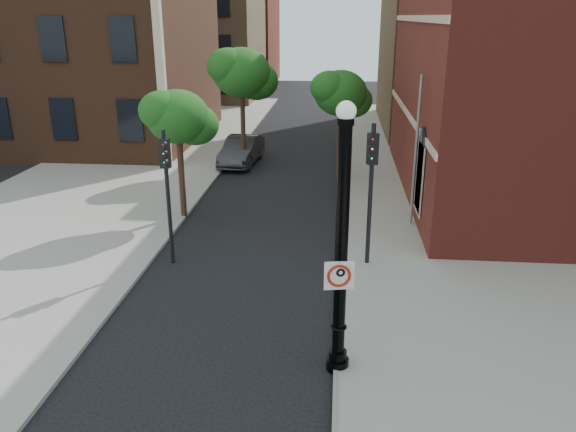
# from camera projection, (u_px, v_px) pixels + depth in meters

# --- Properties ---
(ground) EXTENTS (120.00, 120.00, 0.00)m
(ground) POSITION_uv_depth(u_px,v_px,m) (248.00, 360.00, 13.14)
(ground) COLOR black
(ground) RESTS_ON ground
(sidewalk_right) EXTENTS (8.00, 60.00, 0.12)m
(sidewalk_right) POSITION_uv_depth(u_px,v_px,m) (440.00, 220.00, 21.98)
(sidewalk_right) COLOR gray
(sidewalk_right) RESTS_ON ground
(sidewalk_left) EXTENTS (10.00, 50.00, 0.12)m
(sidewalk_left) POSITION_uv_depth(u_px,v_px,m) (138.00, 162.00, 30.77)
(sidewalk_left) COLOR gray
(sidewalk_left) RESTS_ON ground
(curb_edge) EXTENTS (0.10, 60.00, 0.14)m
(curb_edge) POSITION_uv_depth(u_px,v_px,m) (339.00, 216.00, 22.32)
(curb_edge) COLOR gray
(curb_edge) RESTS_ON ground
(bg_building_tan_a) EXTENTS (12.00, 12.00, 12.00)m
(bg_building_tan_a) POSITION_uv_depth(u_px,v_px,m) (195.00, 34.00, 53.41)
(bg_building_tan_a) COLOR #7C6243
(bg_building_tan_a) RESTS_ON ground
(bg_building_red) EXTENTS (12.00, 12.00, 10.00)m
(bg_building_red) POSITION_uv_depth(u_px,v_px,m) (224.00, 39.00, 66.88)
(bg_building_red) COLOR maroon
(bg_building_red) RESTS_ON ground
(bg_building_tan_b) EXTENTS (22.00, 14.00, 14.00)m
(bg_building_tan_b) POSITION_uv_depth(u_px,v_px,m) (553.00, 25.00, 37.54)
(bg_building_tan_b) COLOR #7C6243
(bg_building_tan_b) RESTS_ON ground
(lamppost) EXTENTS (0.51, 0.51, 6.07)m
(lamppost) POSITION_uv_depth(u_px,v_px,m) (341.00, 256.00, 11.86)
(lamppost) COLOR black
(lamppost) RESTS_ON ground
(no_parking_sign) EXTENTS (0.64, 0.16, 0.65)m
(no_parking_sign) POSITION_uv_depth(u_px,v_px,m) (339.00, 275.00, 11.84)
(no_parking_sign) COLOR white
(no_parking_sign) RESTS_ON ground
(parked_car) EXTENTS (1.95, 4.66, 1.50)m
(parked_car) POSITION_uv_depth(u_px,v_px,m) (242.00, 151.00, 30.24)
(parked_car) COLOR #2D2C31
(parked_car) RESTS_ON ground
(traffic_signal_left) EXTENTS (0.33, 0.38, 4.36)m
(traffic_signal_left) POSITION_uv_depth(u_px,v_px,m) (167.00, 176.00, 17.34)
(traffic_signal_left) COLOR black
(traffic_signal_left) RESTS_ON ground
(traffic_signal_right) EXTENTS (0.37, 0.41, 4.61)m
(traffic_signal_right) POSITION_uv_depth(u_px,v_px,m) (371.00, 173.00, 17.04)
(traffic_signal_right) COLOR black
(traffic_signal_right) RESTS_ON ground
(utility_pole) EXTENTS (0.11, 0.11, 5.67)m
(utility_pole) POSITION_uv_depth(u_px,v_px,m) (416.00, 153.00, 20.59)
(utility_pole) COLOR #999999
(utility_pole) RESTS_ON ground
(street_tree_a) EXTENTS (2.80, 2.53, 5.05)m
(street_tree_a) POSITION_uv_depth(u_px,v_px,m) (179.00, 118.00, 21.06)
(street_tree_a) COLOR black
(street_tree_a) RESTS_ON ground
(street_tree_b) EXTENTS (3.42, 3.10, 6.17)m
(street_tree_b) POSITION_uv_depth(u_px,v_px,m) (243.00, 74.00, 27.93)
(street_tree_b) COLOR black
(street_tree_b) RESTS_ON ground
(street_tree_c) EXTENTS (2.93, 2.64, 5.27)m
(street_tree_c) POSITION_uv_depth(u_px,v_px,m) (341.00, 94.00, 26.08)
(street_tree_c) COLOR black
(street_tree_c) RESTS_ON ground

